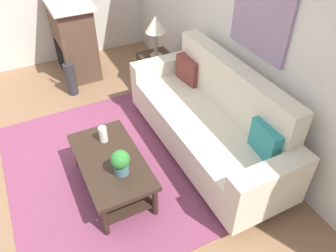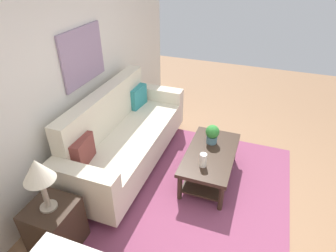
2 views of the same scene
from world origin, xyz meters
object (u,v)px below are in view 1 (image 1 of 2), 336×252
at_px(table_lamp, 155,26).
at_px(floor_vase, 71,79).
at_px(potted_plant_tabletop, 121,162).
at_px(framed_painting, 260,20).
at_px(tabletop_vase, 103,134).
at_px(couch, 210,121).
at_px(throw_pillow_teal, 266,140).
at_px(coffee_table, 112,167).
at_px(throw_pillow_maroon, 188,70).
at_px(fireplace, 73,37).
at_px(side_table, 157,73).

relative_size(table_lamp, floor_vase, 1.18).
height_order(potted_plant_tabletop, framed_painting, framed_painting).
distance_m(tabletop_vase, potted_plant_tabletop, 0.51).
distance_m(couch, floor_vase, 2.24).
xyz_separation_m(throw_pillow_teal, coffee_table, (-0.67, -1.32, -0.37)).
height_order(throw_pillow_maroon, tabletop_vase, throw_pillow_maroon).
relative_size(potted_plant_tabletop, table_lamp, 0.46).
xyz_separation_m(table_lamp, fireplace, (-1.07, -0.90, -0.41)).
bearing_deg(framed_painting, throw_pillow_teal, -25.01).
height_order(couch, throw_pillow_maroon, couch).
xyz_separation_m(throw_pillow_teal, potted_plant_tabletop, (-0.45, -1.28, -0.11)).
relative_size(side_table, floor_vase, 1.16).
xyz_separation_m(throw_pillow_teal, table_lamp, (-2.19, -0.10, 0.31)).
bearing_deg(potted_plant_tabletop, table_lamp, 145.85).
relative_size(couch, framed_painting, 2.87).
relative_size(potted_plant_tabletop, side_table, 0.47).
distance_m(couch, fireplace, 2.68).
bearing_deg(tabletop_vase, throw_pillow_teal, 53.25).
height_order(tabletop_vase, floor_vase, tabletop_vase).
relative_size(throw_pillow_maroon, table_lamp, 0.63).
height_order(side_table, floor_vase, side_table).
xyz_separation_m(throw_pillow_teal, side_table, (-2.19, -0.10, -0.40)).
distance_m(couch, throw_pillow_teal, 0.78).
height_order(couch, framed_painting, framed_painting).
height_order(table_lamp, fireplace, fireplace).
distance_m(throw_pillow_maroon, fireplace, 2.06).
xyz_separation_m(throw_pillow_maroon, floor_vase, (-1.19, -1.25, -0.44)).
relative_size(fireplace, framed_painting, 1.43).
xyz_separation_m(coffee_table, side_table, (-1.52, 1.22, -0.03)).
xyz_separation_m(throw_pillow_maroon, throw_pillow_teal, (1.46, 0.00, 0.00)).
xyz_separation_m(potted_plant_tabletop, fireplace, (-2.81, 0.28, 0.02)).
xyz_separation_m(couch, fireplace, (-2.53, -0.87, 0.16)).
bearing_deg(framed_painting, fireplace, -152.10).
xyz_separation_m(tabletop_vase, side_table, (-1.23, 1.19, -0.24)).
bearing_deg(potted_plant_tabletop, side_table, 145.85).
distance_m(side_table, table_lamp, 0.71).
bearing_deg(framed_painting, floor_vase, -140.40).
relative_size(couch, throw_pillow_teal, 6.45).
bearing_deg(table_lamp, side_table, 0.00).
bearing_deg(side_table, throw_pillow_teal, 2.61).
xyz_separation_m(tabletop_vase, framed_painting, (0.23, 1.63, 1.00)).
distance_m(throw_pillow_teal, fireplace, 3.41).
bearing_deg(floor_vase, coffee_table, -2.01).
xyz_separation_m(couch, floor_vase, (-1.92, -1.13, -0.19)).
height_order(table_lamp, floor_vase, table_lamp).
bearing_deg(coffee_table, potted_plant_tabletop, 10.60).
distance_m(throw_pillow_teal, floor_vase, 2.97).
bearing_deg(tabletop_vase, side_table, 136.07).
distance_m(side_table, framed_painting, 1.96).
bearing_deg(throw_pillow_teal, table_lamp, -177.39).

